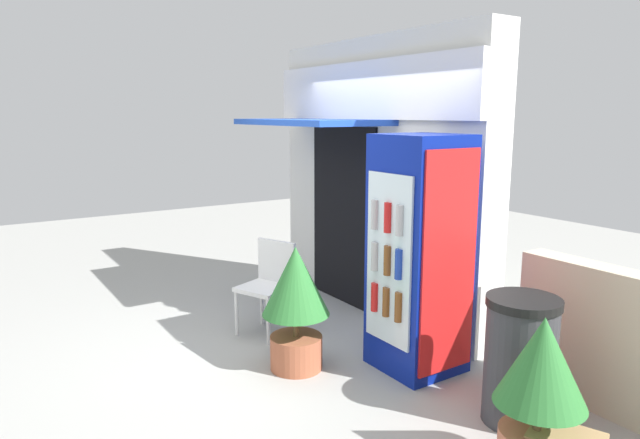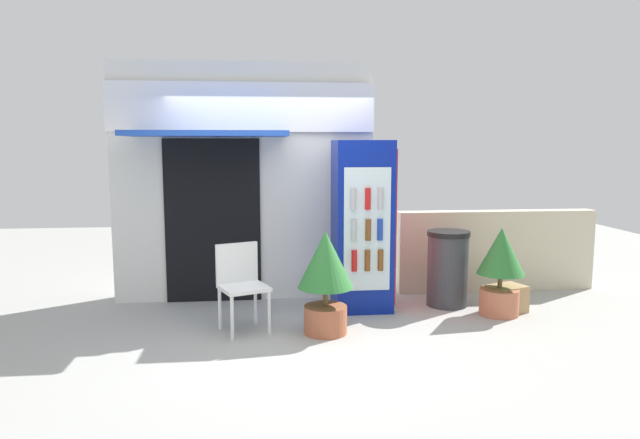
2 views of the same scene
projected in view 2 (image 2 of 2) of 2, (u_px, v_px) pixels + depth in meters
The scene contains 9 objects.
ground at pixel (277, 334), 5.87m from camera, with size 16.00×16.00×0.00m, color #A3A39E.
storefront_building at pixel (243, 179), 7.10m from camera, with size 3.18×1.26×2.92m.
drink_cooler at pixel (363, 225), 6.68m from camera, with size 0.68×0.70×1.98m.
plastic_chair at pixel (241, 280), 5.95m from camera, with size 0.58×0.57×0.90m.
potted_plant_near_shop at pixel (325, 273), 5.81m from camera, with size 0.57×0.57×1.07m.
potted_plant_curbside at pixel (501, 265), 6.46m from camera, with size 0.53×0.53×1.01m.
trash_bin at pixel (448, 268), 6.85m from camera, with size 0.51×0.51×0.91m.
stone_boundary_wall at pixel (495, 250), 7.60m from camera, with size 2.65×0.23×1.06m, color beige.
cardboard_box at pixel (507, 299), 6.62m from camera, with size 0.40×0.31×0.31m, color tan.
Camera 2 is at (-0.15, -5.68, 1.94)m, focal length 32.06 mm.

